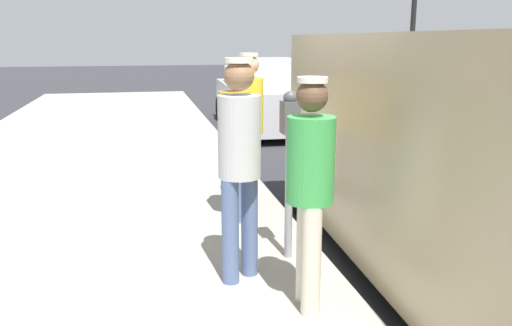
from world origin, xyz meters
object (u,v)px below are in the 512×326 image
at_px(parking_meter_near, 289,147).
at_px(pedestrian_in_green, 310,180).
at_px(pedestrian_in_orange, 235,133).
at_px(parked_van, 482,156).
at_px(parked_sedan_behind, 264,98).
at_px(pedestrian_in_yellow, 249,119).
at_px(pedestrian_in_gray, 240,155).

relative_size(parking_meter_near, pedestrian_in_green, 0.89).
distance_m(parking_meter_near, pedestrian_in_orange, 1.20).
height_order(parking_meter_near, parked_van, parked_van).
bearing_deg(parked_sedan_behind, pedestrian_in_yellow, 75.29).
relative_size(parking_meter_near, pedestrian_in_gray, 0.84).
relative_size(pedestrian_in_gray, parked_sedan_behind, 0.41).
relative_size(pedestrian_in_gray, pedestrian_in_green, 1.07).
distance_m(parking_meter_near, pedestrian_in_gray, 0.61).
bearing_deg(parking_meter_near, pedestrian_in_gray, 33.88).
xyz_separation_m(pedestrian_in_yellow, parked_sedan_behind, (-1.64, -6.23, -0.44)).
distance_m(pedestrian_in_orange, parked_sedan_behind, 7.01).
relative_size(pedestrian_in_orange, parked_sedan_behind, 0.38).
bearing_deg(pedestrian_in_yellow, parking_meter_near, 90.79).
height_order(parking_meter_near, parked_sedan_behind, parking_meter_near).
distance_m(pedestrian_in_orange, parked_van, 2.49).
distance_m(parking_meter_near, parked_van, 1.61).
xyz_separation_m(pedestrian_in_orange, parked_sedan_behind, (-1.89, -6.74, -0.36)).
relative_size(pedestrian_in_orange, pedestrian_in_yellow, 0.94).
height_order(pedestrian_in_yellow, parked_van, parked_van).
distance_m(parking_meter_near, pedestrian_in_yellow, 1.68).
bearing_deg(pedestrian_in_orange, pedestrian_in_green, 94.69).
distance_m(parking_meter_near, pedestrian_in_green, 0.94).
height_order(pedestrian_in_gray, pedestrian_in_yellow, pedestrian_in_gray).
distance_m(pedestrian_in_green, parked_van, 1.65).
height_order(parked_van, parked_sedan_behind, parked_van).
height_order(parking_meter_near, pedestrian_in_orange, pedestrian_in_orange).
height_order(pedestrian_in_gray, parked_van, parked_van).
xyz_separation_m(pedestrian_in_green, parked_van, (-1.61, -0.36, 0.03)).
bearing_deg(parked_van, parked_sedan_behind, -90.76).
bearing_deg(pedestrian_in_green, pedestrian_in_orange, -85.31).
distance_m(pedestrian_in_yellow, parked_van, 2.72).
bearing_deg(parked_van, pedestrian_in_yellow, -55.92).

